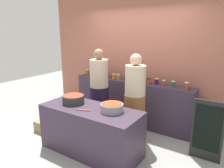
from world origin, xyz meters
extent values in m
plane|color=gray|center=(0.00, 0.00, 0.00)|extent=(12.00, 12.00, 0.00)
cube|color=#A75F4E|center=(0.00, 1.45, 1.50)|extent=(4.80, 0.12, 3.00)
cube|color=#392E41|center=(0.00, 1.10, 0.48)|extent=(2.70, 0.36, 0.96)
cube|color=#35293A|center=(0.00, -0.30, 0.39)|extent=(1.70, 0.70, 0.78)
cylinder|color=#994211|center=(-1.20, 1.10, 1.02)|extent=(0.08, 0.08, 0.12)
cylinder|color=#D6C666|center=(-1.20, 1.10, 1.08)|extent=(0.08, 0.08, 0.02)
cylinder|color=#2F571F|center=(-1.09, 1.15, 1.01)|extent=(0.08, 0.08, 0.11)
cylinder|color=silver|center=(-1.09, 1.15, 1.08)|extent=(0.08, 0.08, 0.02)
cylinder|color=#401654|center=(-0.87, 1.07, 1.01)|extent=(0.08, 0.08, 0.11)
cylinder|color=silver|center=(-0.87, 1.07, 1.08)|extent=(0.08, 0.08, 0.02)
cylinder|color=#AE2822|center=(-0.71, 1.05, 1.01)|extent=(0.09, 0.09, 0.11)
cylinder|color=black|center=(-0.71, 1.05, 1.07)|extent=(0.09, 0.09, 0.01)
cylinder|color=#3E1E59|center=(-0.60, 1.05, 1.02)|extent=(0.08, 0.08, 0.13)
cylinder|color=black|center=(-0.60, 1.05, 1.09)|extent=(0.08, 0.08, 0.01)
cylinder|color=#DA5C1F|center=(-0.42, 1.06, 1.01)|extent=(0.08, 0.08, 0.10)
cylinder|color=#D6C666|center=(-0.42, 1.06, 1.07)|extent=(0.08, 0.08, 0.01)
cylinder|color=olive|center=(-0.32, 1.08, 1.01)|extent=(0.07, 0.07, 0.11)
cylinder|color=silver|center=(-0.32, 1.08, 1.07)|extent=(0.07, 0.07, 0.01)
cylinder|color=#264337|center=(-0.16, 1.17, 1.01)|extent=(0.08, 0.08, 0.11)
cylinder|color=silver|center=(-0.16, 1.17, 1.08)|extent=(0.08, 0.08, 0.02)
cylinder|color=#481953|center=(0.01, 1.14, 1.02)|extent=(0.08, 0.08, 0.12)
cylinder|color=black|center=(0.01, 1.14, 1.08)|extent=(0.08, 0.08, 0.01)
cylinder|color=#41194B|center=(0.11, 1.15, 1.01)|extent=(0.08, 0.08, 0.10)
cylinder|color=#D6C666|center=(0.11, 1.15, 1.06)|extent=(0.08, 0.08, 0.01)
cylinder|color=gold|center=(0.30, 1.04, 1.02)|extent=(0.07, 0.07, 0.13)
cylinder|color=#D6C666|center=(0.30, 1.04, 1.09)|extent=(0.07, 0.07, 0.01)
cylinder|color=#973524|center=(0.43, 1.05, 1.01)|extent=(0.09, 0.09, 0.11)
cylinder|color=black|center=(0.43, 1.05, 1.07)|extent=(0.09, 0.09, 0.01)
cylinder|color=#3F114B|center=(0.56, 1.14, 1.01)|extent=(0.08, 0.08, 0.11)
cylinder|color=#D6C666|center=(0.56, 1.14, 1.07)|extent=(0.08, 0.08, 0.01)
cylinder|color=#A63321|center=(0.73, 1.08, 1.01)|extent=(0.06, 0.06, 0.11)
cylinder|color=silver|center=(0.73, 1.08, 1.07)|extent=(0.07, 0.07, 0.01)
cylinder|color=#2C5E34|center=(0.89, 1.15, 1.00)|extent=(0.08, 0.08, 0.09)
cylinder|color=silver|center=(0.89, 1.15, 1.05)|extent=(0.08, 0.08, 0.01)
cylinder|color=#954416|center=(1.17, 1.06, 1.02)|extent=(0.07, 0.07, 0.13)
cylinder|color=silver|center=(1.17, 1.06, 1.09)|extent=(0.08, 0.08, 0.01)
cylinder|color=#2D2D2D|center=(-0.40, -0.26, 0.85)|extent=(0.38, 0.38, 0.14)
cylinder|color=#9D3622|center=(-0.40, -0.26, 0.92)|extent=(0.35, 0.35, 0.00)
cylinder|color=gray|center=(0.37, -0.22, 0.85)|extent=(0.36, 0.36, 0.12)
cylinder|color=#983D1E|center=(0.37, -0.22, 0.91)|extent=(0.33, 0.33, 0.00)
cylinder|color=#9E703D|center=(-0.03, -0.45, 0.79)|extent=(0.26, 0.11, 0.02)
cylinder|color=black|center=(-0.42, 0.51, 0.45)|extent=(0.38, 0.38, 0.90)
cylinder|color=#BFAD94|center=(-0.42, 0.51, 1.18)|extent=(0.37, 0.37, 0.55)
sphere|color=#8C6047|center=(-0.42, 0.51, 1.56)|extent=(0.21, 0.21, 0.21)
cylinder|color=brown|center=(0.42, 0.47, 0.44)|extent=(0.38, 0.38, 0.88)
cylinder|color=beige|center=(0.42, 0.47, 1.15)|extent=(0.37, 0.37, 0.54)
sphere|color=#D8A884|center=(0.42, 0.47, 1.52)|extent=(0.21, 0.21, 0.21)
cube|color=#967651|center=(-1.25, -0.21, 0.11)|extent=(0.39, 0.34, 0.22)
cube|color=black|center=(1.66, 0.51, 0.49)|extent=(0.47, 0.04, 0.99)
cube|color=black|center=(1.66, 0.49, 0.54)|extent=(0.40, 0.01, 0.75)
camera|label=1|loc=(2.04, -2.76, 2.00)|focal=33.40mm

